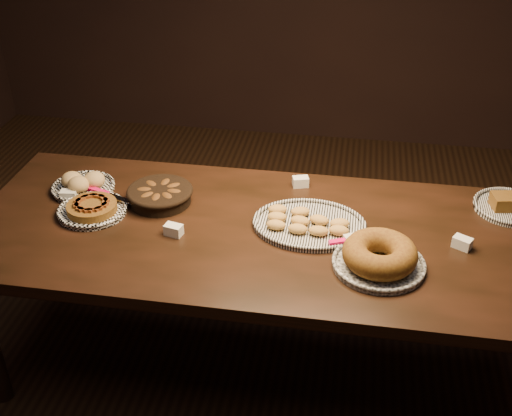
% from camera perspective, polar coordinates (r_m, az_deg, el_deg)
% --- Properties ---
extents(ground, '(5.00, 5.00, 0.00)m').
position_cam_1_polar(ground, '(3.08, 0.36, -13.62)').
color(ground, black).
rests_on(ground, ground).
extents(buffet_table, '(2.40, 1.00, 0.75)m').
position_cam_1_polar(buffet_table, '(2.64, 0.41, -3.27)').
color(buffet_table, black).
rests_on(buffet_table, ground).
extents(apple_tart_plate, '(0.32, 0.31, 0.06)m').
position_cam_1_polar(apple_tart_plate, '(2.78, -14.34, -0.05)').
color(apple_tart_plate, white).
rests_on(apple_tart_plate, buffet_table).
extents(madeleine_platter, '(0.46, 0.37, 0.05)m').
position_cam_1_polar(madeleine_platter, '(2.61, 4.63, -1.38)').
color(madeleine_platter, black).
rests_on(madeleine_platter, buffet_table).
extents(bundt_cake_plate, '(0.37, 0.38, 0.11)m').
position_cam_1_polar(bundt_cake_plate, '(2.41, 10.90, -4.27)').
color(bundt_cake_plate, black).
rests_on(bundt_cake_plate, buffet_table).
extents(croissant_basket, '(0.33, 0.33, 0.07)m').
position_cam_1_polar(croissant_basket, '(2.79, -8.53, 1.24)').
color(croissant_basket, black).
rests_on(croissant_basket, buffet_table).
extents(bread_roll_plate, '(0.28, 0.28, 0.09)m').
position_cam_1_polar(bread_roll_plate, '(2.95, -15.17, 2.03)').
color(bread_roll_plate, white).
rests_on(bread_roll_plate, buffet_table).
extents(loaf_plate, '(0.31, 0.31, 0.07)m').
position_cam_1_polar(loaf_plate, '(2.92, 21.66, 0.21)').
color(loaf_plate, black).
rests_on(loaf_plate, buffet_table).
extents(tent_cards, '(1.73, 0.53, 0.04)m').
position_cam_1_polar(tent_cards, '(2.64, 1.02, -0.76)').
color(tent_cards, white).
rests_on(tent_cards, buffet_table).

